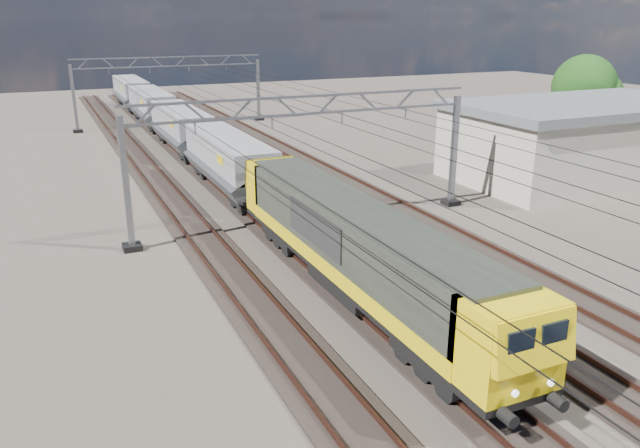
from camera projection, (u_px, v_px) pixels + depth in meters
name	position (u px, v px, depth m)	size (l,w,h in m)	color
ground	(340.00, 248.00, 31.13)	(160.00, 160.00, 0.00)	black
track_outer_west	(223.00, 265.00, 28.77)	(2.60, 140.00, 0.30)	black
track_loco	(303.00, 253.00, 30.33)	(2.60, 140.00, 0.30)	black
track_inner_east	(375.00, 241.00, 31.89)	(2.60, 140.00, 0.30)	black
track_outer_east	(440.00, 231.00, 33.45)	(2.60, 140.00, 0.30)	black
catenary_gantry_mid	(308.00, 156.00, 33.35)	(19.90, 0.90, 7.11)	gray
catenary_gantry_far	(171.00, 88.00, 64.48)	(19.90, 0.90, 7.11)	gray
overhead_wires	(281.00, 111.00, 36.23)	(12.03, 140.00, 0.53)	black
locomotive	(355.00, 244.00, 24.96)	(2.76, 21.10, 3.62)	black
hopper_wagon_lead	(229.00, 159.00, 40.29)	(3.38, 13.00, 3.25)	black
hopper_wagon_mid	(181.00, 126.00, 52.57)	(3.38, 13.00, 3.25)	black
hopper_wagon_third	(151.00, 105.00, 64.84)	(3.38, 13.00, 3.25)	black
hopper_wagon_fourth	(131.00, 91.00, 77.12)	(3.38, 13.00, 3.25)	black
industrial_shed	(583.00, 139.00, 44.04)	(18.60, 10.60, 5.40)	#BAB7A4
tree_far	(588.00, 89.00, 53.27)	(5.76, 5.36, 7.98)	#3B271B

